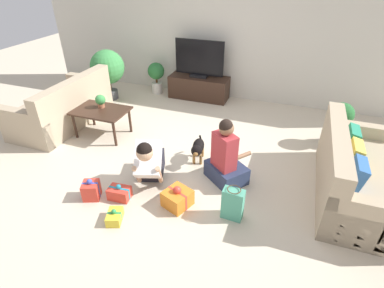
# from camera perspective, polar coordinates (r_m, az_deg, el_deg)

# --- Properties ---
(ground_plane) EXTENTS (16.00, 16.00, 0.00)m
(ground_plane) POSITION_cam_1_polar(r_m,az_deg,el_deg) (4.59, -2.50, -2.72)
(ground_plane) COLOR beige
(wall_back) EXTENTS (8.40, 0.06, 2.60)m
(wall_back) POSITION_cam_1_polar(r_m,az_deg,el_deg) (6.42, 6.60, 19.98)
(wall_back) COLOR beige
(wall_back) RESTS_ON ground_plane
(sofa_left) EXTENTS (0.92, 1.85, 0.87)m
(sofa_left) POSITION_cam_1_polar(r_m,az_deg,el_deg) (5.91, -23.24, 6.34)
(sofa_left) COLOR tan
(sofa_left) RESTS_ON ground_plane
(sofa_right) EXTENTS (0.92, 1.85, 0.87)m
(sofa_right) POSITION_cam_1_polar(r_m,az_deg,el_deg) (4.25, 28.73, -5.37)
(sofa_right) COLOR tan
(sofa_right) RESTS_ON ground_plane
(coffee_table) EXTENTS (0.89, 0.61, 0.47)m
(coffee_table) POSITION_cam_1_polar(r_m,az_deg,el_deg) (5.23, -16.94, 5.69)
(coffee_table) COLOR #382319
(coffee_table) RESTS_ON ground_plane
(tv_console) EXTENTS (1.26, 0.48, 0.47)m
(tv_console) POSITION_cam_1_polar(r_m,az_deg,el_deg) (6.56, 1.33, 10.73)
(tv_console) COLOR #382319
(tv_console) RESTS_ON ground_plane
(tv) EXTENTS (1.03, 0.20, 0.76)m
(tv) POSITION_cam_1_polar(r_m,az_deg,el_deg) (6.37, 1.40, 15.60)
(tv) COLOR black
(tv) RESTS_ON tv_console
(potted_plant_corner_left) EXTENTS (0.69, 0.69, 1.04)m
(potted_plant_corner_left) POSITION_cam_1_polar(r_m,az_deg,el_deg) (6.61, -15.79, 13.72)
(potted_plant_corner_left) COLOR #4C4C51
(potted_plant_corner_left) RESTS_ON ground_plane
(potted_plant_back_left) EXTENTS (0.36, 0.36, 0.69)m
(potted_plant_back_left) POSITION_cam_1_polar(r_m,az_deg,el_deg) (6.81, -6.82, 12.98)
(potted_plant_back_left) COLOR beige
(potted_plant_back_left) RESTS_ON ground_plane
(potted_plant_corner_right) EXTENTS (0.37, 0.37, 0.73)m
(potted_plant_corner_right) POSITION_cam_1_polar(r_m,az_deg,el_deg) (5.28, 26.22, 3.51)
(potted_plant_corner_right) COLOR #4C4C51
(potted_plant_corner_right) RESTS_ON ground_plane
(person_kneeling) EXTENTS (0.53, 0.80, 0.77)m
(person_kneeling) POSITION_cam_1_polar(r_m,az_deg,el_deg) (3.97, -8.06, -3.18)
(person_kneeling) COLOR #23232D
(person_kneeling) RESTS_ON ground_plane
(person_sitting) EXTENTS (0.66, 0.64, 0.94)m
(person_sitting) POSITION_cam_1_polar(r_m,az_deg,el_deg) (3.99, 6.46, -2.96)
(person_sitting) COLOR #283351
(person_sitting) RESTS_ON ground_plane
(dog) EXTENTS (0.23, 0.53, 0.37)m
(dog) POSITION_cam_1_polar(r_m,az_deg,el_deg) (4.37, 1.13, -0.74)
(dog) COLOR black
(dog) RESTS_ON ground_plane
(gift_box_a) EXTENTS (0.23, 0.28, 0.17)m
(gift_box_a) POSITION_cam_1_polar(r_m,az_deg,el_deg) (3.68, -14.51, -13.22)
(gift_box_a) COLOR yellow
(gift_box_a) RESTS_ON ground_plane
(gift_box_b) EXTENTS (0.38, 0.39, 0.29)m
(gift_box_b) POSITION_cam_1_polar(r_m,az_deg,el_deg) (3.72, -2.79, -10.23)
(gift_box_b) COLOR orange
(gift_box_b) RESTS_ON ground_plane
(gift_box_c) EXTENTS (0.26, 0.26, 0.29)m
(gift_box_c) POSITION_cam_1_polar(r_m,az_deg,el_deg) (4.02, -18.64, -8.31)
(gift_box_c) COLOR red
(gift_box_c) RESTS_ON ground_plane
(gift_box_d) EXTENTS (0.28, 0.20, 0.21)m
(gift_box_d) POSITION_cam_1_polar(r_m,az_deg,el_deg) (3.94, -13.65, -9.04)
(gift_box_d) COLOR red
(gift_box_d) RESTS_ON ground_plane
(gift_bag_a) EXTENTS (0.25, 0.16, 0.43)m
(gift_bag_a) POSITION_cam_1_polar(r_m,az_deg,el_deg) (3.54, 7.77, -11.23)
(gift_bag_a) COLOR #4CA384
(gift_bag_a) RESTS_ON ground_plane
(tabletop_plant) EXTENTS (0.17, 0.17, 0.22)m
(tabletop_plant) POSITION_cam_1_polar(r_m,az_deg,el_deg) (5.25, -17.04, 7.92)
(tabletop_plant) COLOR #A36042
(tabletop_plant) RESTS_ON coffee_table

